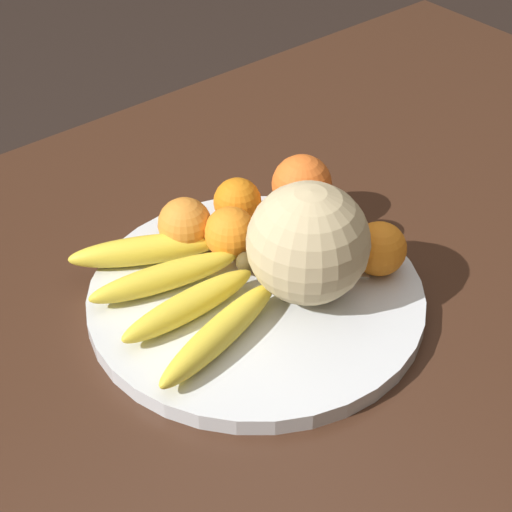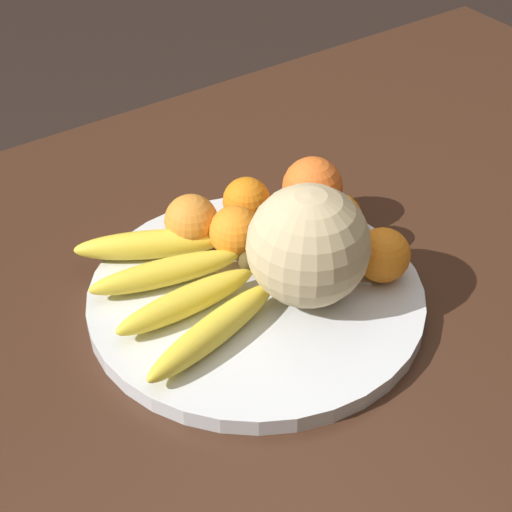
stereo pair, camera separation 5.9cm
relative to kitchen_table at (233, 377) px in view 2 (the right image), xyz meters
name	(u,v)px [view 2 (the right image)]	position (x,y,z in m)	size (l,w,h in m)	color
kitchen_table	(233,377)	(0.00, 0.00, 0.00)	(1.69, 0.97, 0.72)	#3D2316
fruit_bowl	(256,297)	(-0.04, -0.01, 0.09)	(0.37, 0.37, 0.02)	silver
melon	(308,246)	(-0.08, 0.02, 0.17)	(0.13, 0.13, 0.13)	#C6B284
banana_bunch	(180,285)	(0.03, -0.05, 0.12)	(0.20, 0.26, 0.03)	#473819
orange_front_left	(235,232)	(-0.06, -0.08, 0.13)	(0.06, 0.06, 0.06)	orange
orange_front_right	(247,201)	(-0.11, -0.13, 0.13)	(0.06, 0.06, 0.06)	orange
orange_mid_center	(338,218)	(-0.18, -0.04, 0.13)	(0.06, 0.06, 0.06)	orange
orange_back_left	(312,187)	(-0.18, -0.10, 0.14)	(0.07, 0.07, 0.07)	orange
orange_back_right	(383,255)	(-0.17, 0.05, 0.13)	(0.06, 0.06, 0.06)	orange
orange_top_small	(191,221)	(-0.03, -0.13, 0.13)	(0.06, 0.06, 0.06)	orange
produce_tag	(331,272)	(-0.13, 0.01, 0.10)	(0.09, 0.08, 0.00)	white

